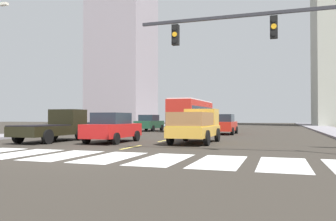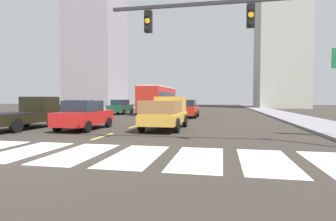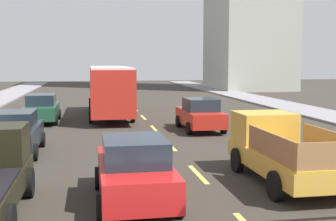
{
  "view_description": "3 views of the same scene",
  "coord_description": "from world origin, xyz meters",
  "px_view_note": "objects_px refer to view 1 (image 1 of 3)",
  "views": [
    {
      "loc": [
        6.8,
        -11.03,
        1.46
      ],
      "look_at": [
        -1.13,
        13.17,
        1.97
      ],
      "focal_mm": 36.07,
      "sensor_mm": 36.0,
      "label": 1
    },
    {
      "loc": [
        5.68,
        -8.25,
        1.82
      ],
      "look_at": [
        2.15,
        9.34,
        1.05
      ],
      "focal_mm": 29.1,
      "sensor_mm": 36.0,
      "label": 2
    },
    {
      "loc": [
        -3.43,
        -4.76,
        3.67
      ],
      "look_at": [
        0.35,
        16.62,
        1.26
      ],
      "focal_mm": 47.4,
      "sensor_mm": 36.0,
      "label": 3
    }
  ],
  "objects_px": {
    "pickup_dark": "(56,126)",
    "sedan_far": "(112,128)",
    "traffic_signal_gantry": "(308,41)",
    "pickup_stakebed": "(197,126)",
    "sedan_mid": "(149,123)",
    "sedan_near_right": "(107,125)",
    "city_bus": "(192,113)",
    "sedan_near_left": "(224,124)"
  },
  "relations": [
    {
      "from": "sedan_mid",
      "to": "sedan_far",
      "type": "distance_m",
      "value": 16.5
    },
    {
      "from": "sedan_far",
      "to": "pickup_dark",
      "type": "bearing_deg",
      "value": -176.1
    },
    {
      "from": "sedan_near_left",
      "to": "traffic_signal_gantry",
      "type": "xyz_separation_m",
      "value": [
        5.51,
        -15.83,
        3.37
      ]
    },
    {
      "from": "sedan_near_right",
      "to": "sedan_near_left",
      "type": "bearing_deg",
      "value": 26.72
    },
    {
      "from": "city_bus",
      "to": "sedan_mid",
      "type": "xyz_separation_m",
      "value": [
        -4.13,
        -2.2,
        -1.09
      ]
    },
    {
      "from": "pickup_dark",
      "to": "sedan_mid",
      "type": "relative_size",
      "value": 1.18
    },
    {
      "from": "pickup_dark",
      "to": "pickup_stakebed",
      "type": "bearing_deg",
      "value": 11.91
    },
    {
      "from": "traffic_signal_gantry",
      "to": "sedan_far",
      "type": "bearing_deg",
      "value": 157.11
    },
    {
      "from": "pickup_dark",
      "to": "sedan_mid",
      "type": "xyz_separation_m",
      "value": [
        -0.21,
        16.13,
        -0.06
      ]
    },
    {
      "from": "sedan_near_left",
      "to": "sedan_far",
      "type": "relative_size",
      "value": 1.0
    },
    {
      "from": "pickup_dark",
      "to": "sedan_near_right",
      "type": "relative_size",
      "value": 1.18
    },
    {
      "from": "sedan_near_right",
      "to": "sedan_far",
      "type": "relative_size",
      "value": 1.0
    },
    {
      "from": "sedan_mid",
      "to": "sedan_near_right",
      "type": "bearing_deg",
      "value": -90.83
    },
    {
      "from": "sedan_near_right",
      "to": "sedan_far",
      "type": "height_order",
      "value": "same"
    },
    {
      "from": "sedan_mid",
      "to": "traffic_signal_gantry",
      "type": "distance_m",
      "value": 24.98
    },
    {
      "from": "sedan_near_left",
      "to": "traffic_signal_gantry",
      "type": "relative_size",
      "value": 0.45
    },
    {
      "from": "pickup_dark",
      "to": "city_bus",
      "type": "xyz_separation_m",
      "value": [
        3.92,
        18.34,
        1.03
      ]
    },
    {
      "from": "traffic_signal_gantry",
      "to": "pickup_stakebed",
      "type": "bearing_deg",
      "value": 133.68
    },
    {
      "from": "pickup_stakebed",
      "to": "sedan_near_right",
      "type": "height_order",
      "value": "pickup_stakebed"
    },
    {
      "from": "city_bus",
      "to": "traffic_signal_gantry",
      "type": "bearing_deg",
      "value": -63.75
    },
    {
      "from": "pickup_dark",
      "to": "sedan_near_left",
      "type": "bearing_deg",
      "value": 55.38
    },
    {
      "from": "sedan_near_right",
      "to": "sedan_mid",
      "type": "bearing_deg",
      "value": 87.77
    },
    {
      "from": "sedan_mid",
      "to": "sedan_near_right",
      "type": "relative_size",
      "value": 1.0
    },
    {
      "from": "city_bus",
      "to": "sedan_near_left",
      "type": "relative_size",
      "value": 2.45
    },
    {
      "from": "pickup_stakebed",
      "to": "sedan_mid",
      "type": "height_order",
      "value": "pickup_stakebed"
    },
    {
      "from": "pickup_dark",
      "to": "sedan_near_left",
      "type": "height_order",
      "value": "pickup_dark"
    },
    {
      "from": "pickup_stakebed",
      "to": "city_bus",
      "type": "xyz_separation_m",
      "value": [
        -4.5,
        16.75,
        1.02
      ]
    },
    {
      "from": "pickup_stakebed",
      "to": "pickup_dark",
      "type": "relative_size",
      "value": 1.0
    },
    {
      "from": "sedan_mid",
      "to": "sedan_near_right",
      "type": "xyz_separation_m",
      "value": [
        -0.11,
        -9.19,
        0.0
      ]
    },
    {
      "from": "pickup_dark",
      "to": "city_bus",
      "type": "height_order",
      "value": "city_bus"
    },
    {
      "from": "sedan_mid",
      "to": "sedan_far",
      "type": "bearing_deg",
      "value": -76.27
    },
    {
      "from": "sedan_near_right",
      "to": "pickup_stakebed",
      "type": "bearing_deg",
      "value": -33.1
    },
    {
      "from": "sedan_far",
      "to": "city_bus",
      "type": "bearing_deg",
      "value": 91.67
    },
    {
      "from": "sedan_mid",
      "to": "sedan_near_left",
      "type": "height_order",
      "value": "same"
    },
    {
      "from": "sedan_near_right",
      "to": "sedan_near_left",
      "type": "distance_m",
      "value": 9.92
    },
    {
      "from": "pickup_stakebed",
      "to": "sedan_near_right",
      "type": "distance_m",
      "value": 10.25
    },
    {
      "from": "pickup_dark",
      "to": "sedan_mid",
      "type": "distance_m",
      "value": 16.13
    },
    {
      "from": "traffic_signal_gantry",
      "to": "pickup_dark",
      "type": "bearing_deg",
      "value": 163.28
    },
    {
      "from": "pickup_dark",
      "to": "sedan_far",
      "type": "relative_size",
      "value": 1.18
    },
    {
      "from": "sedan_near_right",
      "to": "sedan_far",
      "type": "bearing_deg",
      "value": -60.79
    },
    {
      "from": "pickup_stakebed",
      "to": "sedan_near_left",
      "type": "distance_m",
      "value": 10.06
    },
    {
      "from": "pickup_stakebed",
      "to": "pickup_dark",
      "type": "height_order",
      "value": "same"
    }
  ]
}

